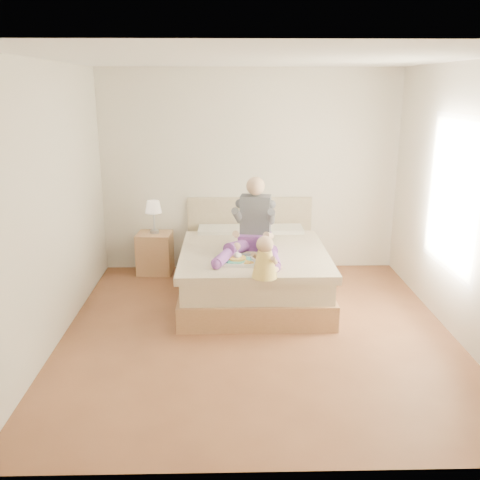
{
  "coord_description": "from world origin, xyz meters",
  "views": [
    {
      "loc": [
        -0.3,
        -5.07,
        2.46
      ],
      "look_at": [
        -0.17,
        0.66,
        0.81
      ],
      "focal_mm": 40.0,
      "sensor_mm": 36.0,
      "label": 1
    }
  ],
  "objects_px": {
    "bed": "(253,269)",
    "adult": "(254,230)",
    "baby": "(265,260)",
    "tray": "(246,259)",
    "nightstand": "(155,253)"
  },
  "relations": [
    {
      "from": "nightstand",
      "to": "baby",
      "type": "distance_m",
      "value": 2.38
    },
    {
      "from": "bed",
      "to": "baby",
      "type": "bearing_deg",
      "value": -86.34
    },
    {
      "from": "tray",
      "to": "adult",
      "type": "bearing_deg",
      "value": 81.9
    },
    {
      "from": "adult",
      "to": "baby",
      "type": "height_order",
      "value": "adult"
    },
    {
      "from": "bed",
      "to": "nightstand",
      "type": "xyz_separation_m",
      "value": [
        -1.29,
        0.8,
        -0.04
      ]
    },
    {
      "from": "adult",
      "to": "baby",
      "type": "bearing_deg",
      "value": -75.62
    },
    {
      "from": "nightstand",
      "to": "baby",
      "type": "bearing_deg",
      "value": -50.42
    },
    {
      "from": "adult",
      "to": "tray",
      "type": "relative_size",
      "value": 2.06
    },
    {
      "from": "bed",
      "to": "nightstand",
      "type": "bearing_deg",
      "value": 148.42
    },
    {
      "from": "tray",
      "to": "baby",
      "type": "xyz_separation_m",
      "value": [
        0.17,
        -0.48,
        0.14
      ]
    },
    {
      "from": "nightstand",
      "to": "adult",
      "type": "distance_m",
      "value": 1.75
    },
    {
      "from": "bed",
      "to": "adult",
      "type": "relative_size",
      "value": 1.98
    },
    {
      "from": "bed",
      "to": "baby",
      "type": "distance_m",
      "value": 1.19
    },
    {
      "from": "baby",
      "to": "tray",
      "type": "bearing_deg",
      "value": 143.64
    },
    {
      "from": "nightstand",
      "to": "adult",
      "type": "height_order",
      "value": "adult"
    }
  ]
}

